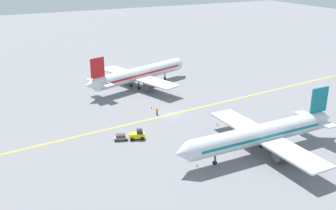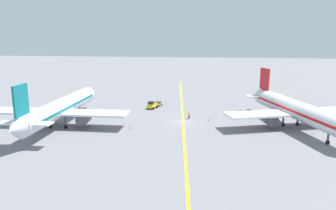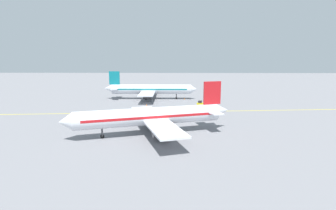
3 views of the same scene
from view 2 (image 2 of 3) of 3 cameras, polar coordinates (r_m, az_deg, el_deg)
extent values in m
plane|color=slate|center=(69.77, 2.63, -3.03)|extent=(400.00, 400.00, 0.00)
cube|color=yellow|center=(69.77, 2.63, -3.02)|extent=(12.02, 119.48, 0.01)
cylinder|color=silver|center=(68.87, 21.56, -0.83)|extent=(12.75, 29.63, 3.60)
cone|color=silver|center=(82.88, 15.52, 1.88)|extent=(3.84, 3.80, 3.06)
cube|color=red|center=(68.84, 21.57, -0.71)|extent=(11.85, 26.79, 0.50)
cube|color=silver|center=(69.85, 21.08, -1.23)|extent=(28.23, 13.65, 0.36)
cylinder|color=#4C4C51|center=(72.87, 24.35, -1.98)|extent=(3.09, 3.73, 2.20)
cylinder|color=#4C4C51|center=(67.65, 17.40, -2.47)|extent=(3.09, 3.73, 2.20)
cube|color=red|center=(80.08, 16.48, 4.38)|extent=(1.59, 3.91, 5.00)
cube|color=silver|center=(80.23, 16.47, 1.57)|extent=(9.30, 5.08, 0.24)
cylinder|color=#4C4C51|center=(61.87, 26.12, -4.96)|extent=(0.36, 0.36, 2.00)
cylinder|color=black|center=(62.15, 26.04, -5.84)|extent=(0.51, 0.85, 0.80)
cylinder|color=#4C4C51|center=(71.89, 21.65, -2.29)|extent=(0.36, 0.36, 2.00)
cylinder|color=black|center=(72.14, 21.59, -3.05)|extent=(0.51, 0.85, 0.80)
cylinder|color=#4C4C51|center=(70.24, 19.44, -2.44)|extent=(0.36, 0.36, 2.00)
cylinder|color=black|center=(70.49, 19.39, -3.23)|extent=(0.51, 0.85, 0.80)
cylinder|color=silver|center=(69.77, -18.11, -0.42)|extent=(3.77, 30.02, 3.60)
cone|color=silver|center=(84.43, -13.55, 1.97)|extent=(3.43, 2.42, 3.42)
cone|color=silver|center=(55.64, -25.21, -3.80)|extent=(3.08, 3.02, 3.06)
cube|color=#0F727F|center=(69.74, -18.12, -0.30)|extent=(3.79, 27.02, 0.50)
cube|color=silver|center=(69.04, -18.41, -1.18)|extent=(28.03, 5.36, 0.36)
cylinder|color=#4C4C51|center=(71.58, -21.98, -2.02)|extent=(2.22, 3.21, 2.20)
cylinder|color=#4C4C51|center=(67.37, -14.49, -2.36)|extent=(2.22, 3.21, 2.20)
cube|color=#0F727F|center=(56.83, -24.26, 0.75)|extent=(0.38, 4.00, 5.00)
cube|color=silver|center=(58.08, -23.67, -2.92)|extent=(9.01, 2.45, 0.24)
cylinder|color=#4C4C51|center=(78.86, -15.10, -0.61)|extent=(0.36, 0.36, 2.00)
cylinder|color=black|center=(79.08, -15.06, -1.31)|extent=(0.28, 0.80, 0.80)
cylinder|color=#4C4C51|center=(69.26, -19.87, -2.68)|extent=(0.36, 0.36, 2.00)
cylinder|color=black|center=(69.51, -19.81, -3.48)|extent=(0.28, 0.80, 0.80)
cylinder|color=#4C4C51|center=(67.89, -17.45, -2.80)|extent=(0.36, 0.36, 2.00)
cylinder|color=black|center=(68.15, -17.40, -3.61)|extent=(0.28, 0.80, 0.80)
cube|color=gold|center=(82.24, -2.77, -0.10)|extent=(2.35, 3.32, 0.90)
cube|color=black|center=(81.60, -2.95, 0.37)|extent=(1.55, 1.44, 0.70)
sphere|color=orange|center=(81.51, -2.96, 0.67)|extent=(0.16, 0.16, 0.16)
cylinder|color=black|center=(81.15, -2.61, -0.59)|extent=(0.45, 0.74, 0.70)
cylinder|color=black|center=(81.85, -3.55, -0.49)|extent=(0.45, 0.74, 0.70)
cylinder|color=black|center=(82.84, -1.99, -0.32)|extent=(0.45, 0.74, 0.70)
cylinder|color=black|center=(83.52, -2.91, -0.23)|extent=(0.45, 0.74, 0.70)
cube|color=gray|center=(85.07, -1.76, 0.14)|extent=(2.13, 2.90, 0.20)
cube|color=#4C382D|center=(84.99, -1.76, 0.41)|extent=(1.63, 2.08, 0.60)
cylinder|color=black|center=(83.95, -1.69, -0.24)|extent=(0.27, 0.46, 0.44)
cylinder|color=black|center=(84.52, -2.46, -0.16)|extent=(0.27, 0.46, 0.44)
cylinder|color=black|center=(85.77, -1.07, 0.03)|extent=(0.27, 0.46, 0.44)
cylinder|color=black|center=(86.32, -1.82, 0.10)|extent=(0.27, 0.46, 0.44)
cylinder|color=#23232D|center=(72.54, 3.72, -2.10)|extent=(0.16, 0.16, 0.85)
cylinder|color=#23232D|center=(72.38, 3.63, -2.13)|extent=(0.16, 0.16, 0.85)
cube|color=orange|center=(72.28, 3.68, -1.56)|extent=(0.38, 0.42, 0.60)
cylinder|color=orange|center=(72.47, 3.80, -1.52)|extent=(0.10, 0.10, 0.55)
cylinder|color=orange|center=(72.10, 3.57, -1.59)|extent=(0.10, 0.10, 0.55)
sphere|color=#9E7051|center=(72.19, 3.69, -1.23)|extent=(0.22, 0.22, 0.22)
cone|color=orange|center=(71.75, 7.21, -2.46)|extent=(0.32, 0.32, 0.55)
cone|color=orange|center=(65.48, -6.68, -3.88)|extent=(0.32, 0.32, 0.55)
cone|color=orange|center=(81.61, -13.72, -0.92)|extent=(0.32, 0.32, 0.55)
camera|label=1|loc=(133.10, -31.21, 17.05)|focal=42.00mm
camera|label=3|loc=(98.70, 52.44, 5.93)|focal=28.00mm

